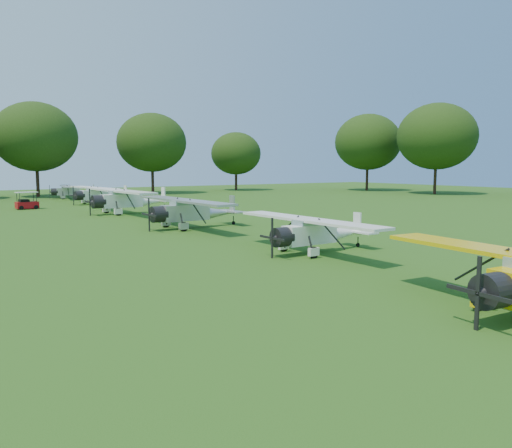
% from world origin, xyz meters
% --- Properties ---
extents(ground, '(160.00, 160.00, 0.00)m').
position_xyz_m(ground, '(0.00, 0.00, 0.00)').
color(ground, '#1F4D13').
rests_on(ground, ground).
extents(tree_belt, '(137.36, 130.27, 14.52)m').
position_xyz_m(tree_belt, '(3.57, 0.16, 8.03)').
color(tree_belt, black).
rests_on(tree_belt, ground).
extents(aircraft_3, '(5.94, 9.44, 1.86)m').
position_xyz_m(aircraft_3, '(1.26, 1.54, 1.09)').
color(aircraft_3, white).
rests_on(aircraft_3, ground).
extents(aircraft_4, '(6.89, 10.98, 2.16)m').
position_xyz_m(aircraft_4, '(0.41, 13.66, 1.26)').
color(aircraft_4, silver).
rests_on(aircraft_4, ground).
extents(aircraft_5, '(7.39, 11.78, 2.32)m').
position_xyz_m(aircraft_5, '(0.18, 26.30, 1.35)').
color(aircraft_5, white).
rests_on(aircraft_5, ground).
extents(aircraft_6, '(6.60, 10.46, 2.05)m').
position_xyz_m(aircraft_6, '(1.29, 38.94, 1.20)').
color(aircraft_6, white).
rests_on(aircraft_6, ground).
extents(aircraft_7, '(5.84, 9.26, 1.82)m').
position_xyz_m(aircraft_7, '(0.87, 50.43, 1.06)').
color(aircraft_7, silver).
rests_on(aircraft_7, ground).
extents(golf_cart, '(2.12, 1.46, 1.69)m').
position_xyz_m(golf_cart, '(-6.68, 36.03, 0.57)').
color(golf_cart, '#B50C14').
rests_on(golf_cart, ground).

